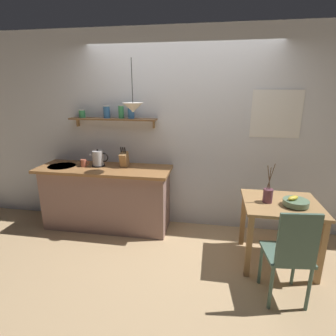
{
  "coord_description": "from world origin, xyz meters",
  "views": [
    {
      "loc": [
        0.45,
        -3.02,
        1.93
      ],
      "look_at": [
        -0.1,
        0.25,
        0.95
      ],
      "focal_mm": 28.67,
      "sensor_mm": 36.0,
      "label": 1
    }
  ],
  "objects_px": {
    "coffee_mug_by_sink": "(84,163)",
    "twig_vase": "(268,195)",
    "dining_chair_near": "(290,252)",
    "pendant_lamp": "(133,107)",
    "electric_kettle": "(98,159)",
    "knife_block": "(124,159)",
    "dining_table": "(280,214)",
    "fruit_bowl": "(296,202)"
  },
  "relations": [
    {
      "from": "twig_vase",
      "to": "pendant_lamp",
      "type": "distance_m",
      "value": 1.87
    },
    {
      "from": "coffee_mug_by_sink",
      "to": "twig_vase",
      "type": "bearing_deg",
      "value": -11.34
    },
    {
      "from": "electric_kettle",
      "to": "pendant_lamp",
      "type": "height_order",
      "value": "pendant_lamp"
    },
    {
      "from": "twig_vase",
      "to": "coffee_mug_by_sink",
      "type": "xyz_separation_m",
      "value": [
        -2.37,
        0.47,
        0.13
      ]
    },
    {
      "from": "electric_kettle",
      "to": "dining_chair_near",
      "type": "bearing_deg",
      "value": -26.81
    },
    {
      "from": "twig_vase",
      "to": "electric_kettle",
      "type": "height_order",
      "value": "twig_vase"
    },
    {
      "from": "dining_chair_near",
      "to": "pendant_lamp",
      "type": "relative_size",
      "value": 1.54
    },
    {
      "from": "dining_table",
      "to": "dining_chair_near",
      "type": "relative_size",
      "value": 0.83
    },
    {
      "from": "dining_table",
      "to": "fruit_bowl",
      "type": "height_order",
      "value": "fruit_bowl"
    },
    {
      "from": "twig_vase",
      "to": "dining_chair_near",
      "type": "bearing_deg",
      "value": -79.96
    },
    {
      "from": "electric_kettle",
      "to": "knife_block",
      "type": "height_order",
      "value": "knife_block"
    },
    {
      "from": "dining_table",
      "to": "dining_chair_near",
      "type": "xyz_separation_m",
      "value": [
        -0.05,
        -0.64,
        -0.07
      ]
    },
    {
      "from": "dining_table",
      "to": "electric_kettle",
      "type": "distance_m",
      "value": 2.42
    },
    {
      "from": "knife_block",
      "to": "coffee_mug_by_sink",
      "type": "relative_size",
      "value": 2.37
    },
    {
      "from": "pendant_lamp",
      "to": "dining_chair_near",
      "type": "bearing_deg",
      "value": -30.31
    },
    {
      "from": "dining_table",
      "to": "fruit_bowl",
      "type": "xyz_separation_m",
      "value": [
        0.12,
        -0.07,
        0.18
      ]
    },
    {
      "from": "fruit_bowl",
      "to": "electric_kettle",
      "type": "distance_m",
      "value": 2.52
    },
    {
      "from": "electric_kettle",
      "to": "knife_block",
      "type": "relative_size",
      "value": 0.92
    },
    {
      "from": "knife_block",
      "to": "dining_chair_near",
      "type": "bearing_deg",
      "value": -31.61
    },
    {
      "from": "fruit_bowl",
      "to": "twig_vase",
      "type": "relative_size",
      "value": 0.6
    },
    {
      "from": "knife_block",
      "to": "pendant_lamp",
      "type": "bearing_deg",
      "value": -41.09
    },
    {
      "from": "twig_vase",
      "to": "electric_kettle",
      "type": "distance_m",
      "value": 2.24
    },
    {
      "from": "fruit_bowl",
      "to": "electric_kettle",
      "type": "xyz_separation_m",
      "value": [
        -2.44,
        0.59,
        0.22
      ]
    },
    {
      "from": "dining_table",
      "to": "coffee_mug_by_sink",
      "type": "bearing_deg",
      "value": 169.63
    },
    {
      "from": "twig_vase",
      "to": "knife_block",
      "type": "relative_size",
      "value": 1.53
    },
    {
      "from": "fruit_bowl",
      "to": "twig_vase",
      "type": "bearing_deg",
      "value": 167.29
    },
    {
      "from": "fruit_bowl",
      "to": "coffee_mug_by_sink",
      "type": "bearing_deg",
      "value": 168.52
    },
    {
      "from": "coffee_mug_by_sink",
      "to": "dining_chair_near",
      "type": "bearing_deg",
      "value": -23.96
    },
    {
      "from": "dining_chair_near",
      "to": "electric_kettle",
      "type": "bearing_deg",
      "value": 153.19
    },
    {
      "from": "twig_vase",
      "to": "coffee_mug_by_sink",
      "type": "relative_size",
      "value": 3.61
    },
    {
      "from": "dining_chair_near",
      "to": "coffee_mug_by_sink",
      "type": "height_order",
      "value": "coffee_mug_by_sink"
    },
    {
      "from": "dining_chair_near",
      "to": "pendant_lamp",
      "type": "xyz_separation_m",
      "value": [
        -1.71,
        1.0,
        1.18
      ]
    },
    {
      "from": "dining_chair_near",
      "to": "pendant_lamp",
      "type": "distance_m",
      "value": 2.31
    },
    {
      "from": "knife_block",
      "to": "coffee_mug_by_sink",
      "type": "height_order",
      "value": "knife_block"
    },
    {
      "from": "twig_vase",
      "to": "knife_block",
      "type": "xyz_separation_m",
      "value": [
        -1.81,
        0.55,
        0.19
      ]
    },
    {
      "from": "twig_vase",
      "to": "pendant_lamp",
      "type": "bearing_deg",
      "value": 166.84
    },
    {
      "from": "dining_table",
      "to": "pendant_lamp",
      "type": "relative_size",
      "value": 1.29
    },
    {
      "from": "dining_chair_near",
      "to": "twig_vase",
      "type": "xyz_separation_m",
      "value": [
        -0.11,
        0.63,
        0.29
      ]
    },
    {
      "from": "dining_table",
      "to": "electric_kettle",
      "type": "relative_size",
      "value": 3.05
    },
    {
      "from": "fruit_bowl",
      "to": "knife_block",
      "type": "xyz_separation_m",
      "value": [
        -2.08,
        0.61,
        0.22
      ]
    },
    {
      "from": "electric_kettle",
      "to": "twig_vase",
      "type": "bearing_deg",
      "value": -13.64
    },
    {
      "from": "dining_chair_near",
      "to": "pendant_lamp",
      "type": "height_order",
      "value": "pendant_lamp"
    }
  ]
}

